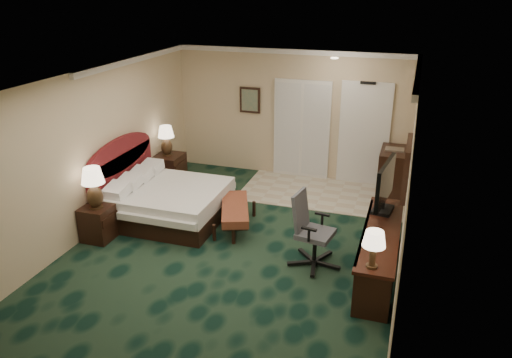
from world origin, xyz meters
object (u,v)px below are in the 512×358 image
(lamp_near, at_px, (94,188))
(tv, at_px, (385,187))
(nightstand_near, at_px, (99,222))
(minibar, at_px, (392,173))
(bed_bench, at_px, (235,216))
(desk_chair, at_px, (315,231))
(nightstand_far, at_px, (170,170))
(bed, at_px, (171,203))
(lamp_far, at_px, (166,141))
(desk, at_px, (379,252))

(lamp_near, bearing_deg, tv, 13.54)
(nightstand_near, bearing_deg, minibar, 36.36)
(bed_bench, relative_size, desk_chair, 1.12)
(nightstand_near, relative_size, desk_chair, 0.51)
(desk_chair, bearing_deg, nightstand_far, 157.74)
(bed, bearing_deg, lamp_near, -124.80)
(nightstand_near, bearing_deg, lamp_near, -64.94)
(lamp_far, height_order, minibar, lamp_far)
(bed, height_order, nightstand_far, nightstand_far)
(lamp_near, distance_m, desk_chair, 3.55)
(lamp_far, relative_size, desk, 0.26)
(nightstand_far, relative_size, lamp_near, 0.94)
(lamp_near, bearing_deg, minibar, 36.90)
(bed_bench, bearing_deg, tv, -21.42)
(nightstand_near, bearing_deg, bed, 53.16)
(nightstand_near, relative_size, lamp_far, 0.94)
(bed, height_order, lamp_near, lamp_near)
(desk, relative_size, desk_chair, 2.10)
(bed, distance_m, minibar, 4.31)
(nightstand_far, xyz_separation_m, tv, (4.40, -1.45, 0.76))
(tv, relative_size, minibar, 1.07)
(nightstand_far, distance_m, minibar, 4.49)
(bed, distance_m, lamp_far, 1.75)
(lamp_near, height_order, lamp_far, same)
(lamp_near, relative_size, desk, 0.29)
(nightstand_far, bearing_deg, bed_bench, -35.93)
(nightstand_far, height_order, bed_bench, nightstand_far)
(lamp_near, bearing_deg, bed_bench, 28.81)
(lamp_near, bearing_deg, nightstand_far, 89.86)
(lamp_far, height_order, bed_bench, lamp_far)
(tv, bearing_deg, bed, -172.32)
(bed, relative_size, desk_chair, 1.64)
(bed_bench, bearing_deg, lamp_near, -172.03)
(nightstand_near, height_order, bed_bench, nightstand_near)
(bed_bench, relative_size, tv, 1.24)
(bed_bench, xyz_separation_m, tv, (2.43, -0.02, 0.87))
(bed_bench, distance_m, tv, 2.58)
(nightstand_far, xyz_separation_m, lamp_near, (-0.01, -2.51, 0.60))
(minibar, bearing_deg, lamp_far, -169.57)
(bed, relative_size, tv, 1.81)
(nightstand_near, bearing_deg, nightstand_far, 89.33)
(lamp_near, height_order, desk_chair, lamp_near)
(lamp_near, bearing_deg, lamp_far, 90.46)
(bed, bearing_deg, desk_chair, -15.24)
(desk, bearing_deg, minibar, 90.50)
(tv, bearing_deg, lamp_near, -158.44)
(bed, relative_size, nightstand_far, 2.85)
(nightstand_near, bearing_deg, bed_bench, 27.46)
(desk, height_order, minibar, minibar)
(nightstand_far, distance_m, lamp_far, 0.63)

